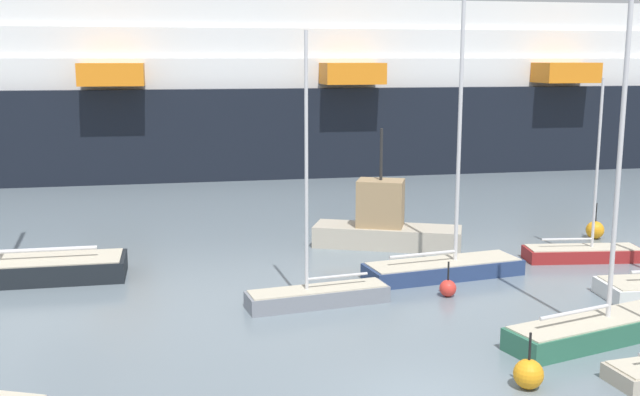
% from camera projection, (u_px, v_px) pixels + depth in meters
% --- Properties ---
extents(sailboat_2, '(7.42, 2.48, 13.41)m').
position_uv_depth(sailboat_2, '(16.00, 264.00, 25.76)').
color(sailboat_2, black).
rests_on(sailboat_2, ground_plane).
extents(sailboat_3, '(4.60, 1.90, 8.38)m').
position_uv_depth(sailboat_3, '(317.00, 292.00, 23.30)').
color(sailboat_3, gray).
rests_on(sailboat_3, ground_plane).
extents(sailboat_4, '(5.57, 3.00, 10.81)m').
position_uv_depth(sailboat_4, '(596.00, 323.00, 20.27)').
color(sailboat_4, '#2D6B51').
rests_on(sailboat_4, ground_plane).
extents(sailboat_6, '(5.86, 2.68, 9.87)m').
position_uv_depth(sailboat_6, '(444.00, 264.00, 26.30)').
color(sailboat_6, navy).
rests_on(sailboat_6, ground_plane).
extents(sailboat_7, '(4.44, 1.60, 6.88)m').
position_uv_depth(sailboat_7, '(583.00, 251.00, 28.50)').
color(sailboat_7, maroon).
rests_on(sailboat_7, ground_plane).
extents(fishing_boat_1, '(6.18, 3.66, 4.83)m').
position_uv_depth(fishing_boat_1, '(385.00, 225.00, 30.45)').
color(fishing_boat_1, '#BCB29E').
rests_on(fishing_boat_1, ground_plane).
extents(channel_buoy_0, '(0.70, 0.70, 1.36)m').
position_uv_depth(channel_buoy_0, '(528.00, 374.00, 17.39)').
color(channel_buoy_0, orange).
rests_on(channel_buoy_0, ground_plane).
extents(channel_buoy_1, '(0.76, 0.76, 1.55)m').
position_uv_depth(channel_buoy_1, '(595.00, 230.00, 31.90)').
color(channel_buoy_1, orange).
rests_on(channel_buoy_1, ground_plane).
extents(channel_buoy_2, '(0.55, 0.55, 1.16)m').
position_uv_depth(channel_buoy_2, '(448.00, 288.00, 24.15)').
color(channel_buoy_2, red).
rests_on(channel_buoy_2, ground_plane).
extents(cruise_ship, '(104.66, 20.95, 16.54)m').
position_uv_depth(cruise_ship, '(325.00, 91.00, 54.40)').
color(cruise_ship, black).
rests_on(cruise_ship, ground_plane).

